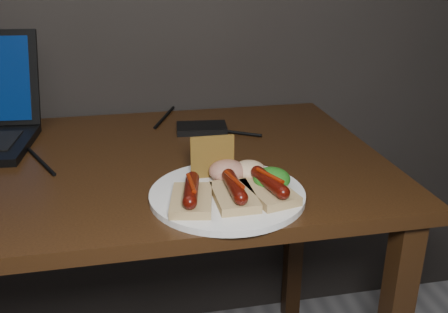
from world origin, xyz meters
The scene contains 11 objects.
desk centered at (0.00, 1.38, 0.66)m, with size 1.40×0.70×0.75m.
hard_drive centered at (0.33, 1.54, 0.76)m, with size 0.13×0.08×0.02m, color black.
desk_cables centered at (0.03, 1.52, 0.75)m, with size 0.89×0.46×0.01m.
plate centered at (0.32, 1.16, 0.76)m, with size 0.29×0.29×0.01m, color white.
bread_sausage_left centered at (0.25, 1.12, 0.78)m, with size 0.09×0.13×0.04m.
bread_sausage_center centered at (0.32, 1.12, 0.78)m, with size 0.07×0.12×0.04m.
bread_sausage_right centered at (0.39, 1.13, 0.78)m, with size 0.09×0.13×0.04m.
crispbread centered at (0.30, 1.23, 0.80)m, with size 0.09×0.01×0.09m, color olive.
salad_greens centered at (0.40, 1.16, 0.78)m, with size 0.07×0.07×0.04m, color #105010.
salsa_mound centered at (0.33, 1.21, 0.78)m, with size 0.07×0.07×0.04m, color maroon.
coleslaw_mound centered at (0.37, 1.21, 0.78)m, with size 0.06×0.06×0.04m, color beige.
Camera 1 is at (0.15, 0.35, 1.17)m, focal length 40.00 mm.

